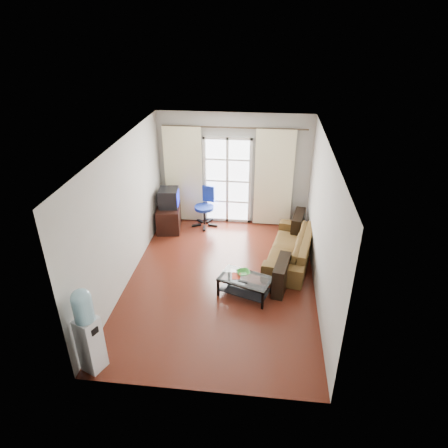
# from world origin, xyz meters

# --- Properties ---
(floor) EXTENTS (5.20, 5.20, 0.00)m
(floor) POSITION_xyz_m (0.00, 0.00, 0.00)
(floor) COLOR #592215
(floor) RESTS_ON ground
(ceiling) EXTENTS (5.20, 5.20, 0.00)m
(ceiling) POSITION_xyz_m (0.00, 0.00, 2.70)
(ceiling) COLOR white
(ceiling) RESTS_ON wall_back
(wall_back) EXTENTS (3.60, 0.02, 2.70)m
(wall_back) POSITION_xyz_m (0.00, 2.60, 1.35)
(wall_back) COLOR #B4B2AB
(wall_back) RESTS_ON floor
(wall_front) EXTENTS (3.60, 0.02, 2.70)m
(wall_front) POSITION_xyz_m (0.00, -2.60, 1.35)
(wall_front) COLOR #B4B2AB
(wall_front) RESTS_ON floor
(wall_left) EXTENTS (0.02, 5.20, 2.70)m
(wall_left) POSITION_xyz_m (-1.80, 0.00, 1.35)
(wall_left) COLOR #B4B2AB
(wall_left) RESTS_ON floor
(wall_right) EXTENTS (0.02, 5.20, 2.70)m
(wall_right) POSITION_xyz_m (1.80, 0.00, 1.35)
(wall_right) COLOR #B4B2AB
(wall_right) RESTS_ON floor
(french_door) EXTENTS (1.16, 0.06, 2.15)m
(french_door) POSITION_xyz_m (-0.15, 2.54, 1.07)
(french_door) COLOR white
(french_door) RESTS_ON wall_back
(curtain_rod) EXTENTS (3.30, 0.04, 0.04)m
(curtain_rod) POSITION_xyz_m (0.00, 2.50, 2.38)
(curtain_rod) COLOR #4C3F2D
(curtain_rod) RESTS_ON wall_back
(curtain_left) EXTENTS (0.90, 0.07, 2.35)m
(curtain_left) POSITION_xyz_m (-1.20, 2.48, 1.20)
(curtain_left) COLOR #FFFCCD
(curtain_left) RESTS_ON curtain_rod
(curtain_right) EXTENTS (0.90, 0.07, 2.35)m
(curtain_right) POSITION_xyz_m (0.95, 2.48, 1.20)
(curtain_right) COLOR #FFFCCD
(curtain_right) RESTS_ON curtain_rod
(radiator) EXTENTS (0.64, 0.12, 0.64)m
(radiator) POSITION_xyz_m (0.80, 2.50, 0.33)
(radiator) COLOR gray
(radiator) RESTS_ON floor
(sofa) EXTENTS (2.36, 1.59, 0.60)m
(sofa) POSITION_xyz_m (1.36, 0.92, 0.30)
(sofa) COLOR brown
(sofa) RESTS_ON floor
(coffee_table) EXTENTS (1.06, 0.81, 0.38)m
(coffee_table) POSITION_xyz_m (0.49, -0.39, 0.24)
(coffee_table) COLOR silver
(coffee_table) RESTS_ON floor
(bowl) EXTENTS (0.41, 0.41, 0.06)m
(bowl) POSITION_xyz_m (0.45, -0.27, 0.41)
(bowl) COLOR #369458
(bowl) RESTS_ON coffee_table
(book) EXTENTS (0.17, 0.22, 0.02)m
(book) POSITION_xyz_m (0.25, -0.37, 0.39)
(book) COLOR #A21514
(book) RESTS_ON coffee_table
(remote) EXTENTS (0.19, 0.09, 0.02)m
(remote) POSITION_xyz_m (0.46, -0.51, 0.39)
(remote) COLOR black
(remote) RESTS_ON coffee_table
(tv_stand) EXTENTS (0.64, 0.86, 0.58)m
(tv_stand) POSITION_xyz_m (-1.50, 1.98, 0.29)
(tv_stand) COLOR black
(tv_stand) RESTS_ON floor
(crt_tv) EXTENTS (0.52, 0.52, 0.44)m
(crt_tv) POSITION_xyz_m (-1.50, 2.02, 0.80)
(crt_tv) COLOR black
(crt_tv) RESTS_ON tv_stand
(task_chair) EXTENTS (0.76, 0.76, 0.96)m
(task_chair) POSITION_xyz_m (-0.67, 2.28, 0.28)
(task_chair) COLOR black
(task_chair) RESTS_ON floor
(water_cooler) EXTENTS (0.38, 0.38, 1.41)m
(water_cooler) POSITION_xyz_m (-1.60, -2.35, 0.74)
(water_cooler) COLOR white
(water_cooler) RESTS_ON floor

